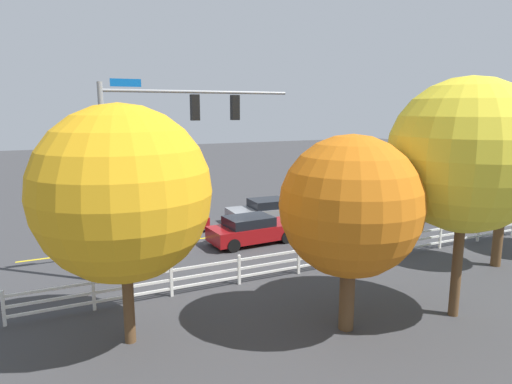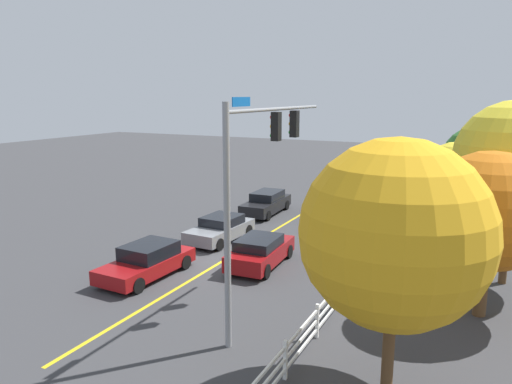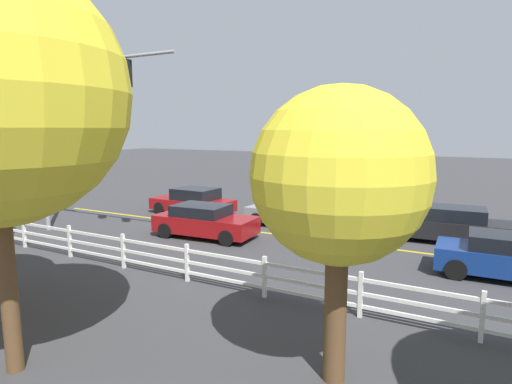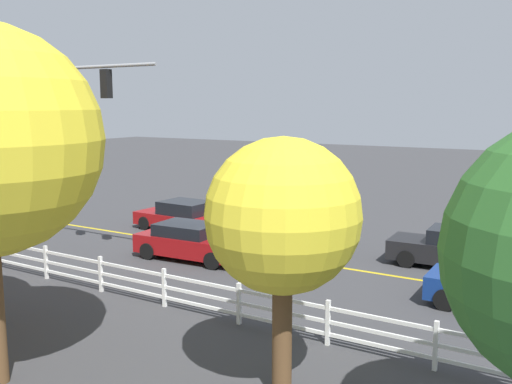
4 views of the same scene
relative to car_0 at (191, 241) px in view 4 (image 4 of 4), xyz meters
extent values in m
plane|color=#38383A|center=(0.44, -1.83, -0.68)|extent=(120.00, 120.00, 0.00)
cube|color=gold|center=(-3.56, -1.83, -0.68)|extent=(28.00, 0.16, 0.01)
cylinder|color=gray|center=(6.99, 2.31, 3.06)|extent=(0.20, 0.20, 7.49)
cylinder|color=gray|center=(3.25, 2.31, 6.51)|extent=(7.48, 0.12, 0.12)
cube|color=#0C59B2|center=(6.09, 2.33, 6.79)|extent=(1.10, 0.03, 0.28)
cube|color=black|center=(3.50, 2.31, 5.91)|extent=(0.32, 0.28, 1.00)
sphere|color=red|center=(3.50, 2.16, 6.23)|extent=(0.17, 0.17, 0.17)
sphere|color=orange|center=(3.50, 2.16, 5.91)|extent=(0.17, 0.17, 0.17)
sphere|color=#148C19|center=(3.50, 2.16, 5.59)|extent=(0.17, 0.17, 0.17)
cube|color=black|center=(1.81, 2.31, 5.91)|extent=(0.32, 0.28, 1.00)
sphere|color=red|center=(1.81, 2.16, 6.23)|extent=(0.17, 0.17, 0.17)
sphere|color=orange|center=(1.81, 2.16, 5.91)|extent=(0.17, 0.17, 0.17)
sphere|color=#148C19|center=(1.81, 2.16, 5.59)|extent=(0.17, 0.17, 0.17)
cube|color=maroon|center=(-0.05, 0.00, -0.12)|extent=(4.38, 2.05, 0.70)
cube|color=black|center=(0.17, 0.01, 0.46)|extent=(2.32, 1.75, 0.45)
cylinder|color=black|center=(-1.45, -0.93, -0.36)|extent=(0.65, 0.26, 0.64)
cylinder|color=black|center=(-1.55, 0.75, -0.36)|extent=(0.65, 0.26, 0.64)
cylinder|color=black|center=(1.46, -0.76, -0.36)|extent=(0.65, 0.26, 0.64)
cylinder|color=black|center=(1.36, 0.92, -0.36)|extent=(0.65, 0.26, 0.64)
cube|color=black|center=(-9.03, -3.98, -0.11)|extent=(4.85, 1.92, 0.71)
cube|color=black|center=(-9.27, -3.99, 0.50)|extent=(2.48, 1.66, 0.52)
cylinder|color=black|center=(-7.44, -3.11, -0.36)|extent=(0.65, 0.24, 0.64)
cylinder|color=black|center=(-7.37, -4.73, -0.36)|extent=(0.65, 0.24, 0.64)
cylinder|color=black|center=(-10.69, -3.24, -0.36)|extent=(0.65, 0.24, 0.64)
cylinder|color=black|center=(-10.62, -4.86, -0.36)|extent=(0.65, 0.24, 0.64)
cube|color=maroon|center=(3.43, -3.76, -0.17)|extent=(4.59, 2.08, 0.59)
cube|color=black|center=(3.20, -3.75, 0.43)|extent=(2.27, 1.81, 0.59)
cylinder|color=black|center=(5.00, -2.92, -0.36)|extent=(0.65, 0.24, 0.64)
cylinder|color=black|center=(4.93, -4.72, -0.36)|extent=(0.65, 0.24, 0.64)
cylinder|color=black|center=(1.92, -2.81, -0.36)|extent=(0.65, 0.24, 0.64)
cylinder|color=black|center=(1.86, -4.60, -0.36)|extent=(0.65, 0.24, 0.64)
cube|color=navy|center=(-11.00, -0.18, -0.12)|extent=(3.98, 1.78, 0.69)
cube|color=black|center=(-10.80, -0.18, 0.46)|extent=(1.75, 1.58, 0.46)
cylinder|color=black|center=(-9.64, -0.97, -0.36)|extent=(0.64, 0.23, 0.64)
cylinder|color=black|center=(-9.67, 0.64, -0.36)|extent=(0.64, 0.23, 0.64)
cube|color=slate|center=(-2.50, -3.61, -0.15)|extent=(4.37, 2.07, 0.63)
cube|color=black|center=(-2.72, -3.60, 0.40)|extent=(2.11, 1.78, 0.47)
cylinder|color=black|center=(-1.00, -2.79, -0.36)|extent=(0.65, 0.25, 0.64)
cylinder|color=black|center=(-1.08, -4.56, -0.36)|extent=(0.65, 0.25, 0.64)
cylinder|color=black|center=(-3.92, -2.67, -0.36)|extent=(0.65, 0.25, 0.64)
cylinder|color=black|center=(-4.00, -4.43, -0.36)|extent=(0.65, 0.25, 0.64)
cube|color=white|center=(-10.36, 4.58, -0.11)|extent=(0.10, 0.10, 1.15)
cube|color=white|center=(-7.76, 4.58, -0.11)|extent=(0.10, 0.10, 1.15)
cube|color=white|center=(-5.16, 4.58, -0.11)|extent=(0.10, 0.10, 1.15)
cube|color=white|center=(-2.56, 4.58, -0.11)|extent=(0.10, 0.10, 1.15)
cube|color=white|center=(0.04, 4.58, -0.11)|extent=(0.10, 0.10, 1.15)
cube|color=white|center=(2.64, 4.58, -0.11)|extent=(0.10, 0.10, 1.15)
cube|color=white|center=(-2.56, 4.58, 0.27)|extent=(26.00, 0.06, 0.09)
cube|color=white|center=(-2.56, 4.58, -0.08)|extent=(26.00, 0.06, 0.09)
cube|color=white|center=(-2.56, 4.58, -0.40)|extent=(26.00, 0.06, 0.09)
cylinder|color=brown|center=(-7.98, 7.36, 0.62)|extent=(0.40, 0.40, 2.60)
sphere|color=yellow|center=(-7.98, 7.36, 3.07)|extent=(3.07, 3.07, 3.07)
camera|label=1|loc=(8.97, 19.39, 5.86)|focal=31.51mm
camera|label=2|loc=(19.03, 9.25, 7.00)|focal=34.15mm
camera|label=3|loc=(-10.07, 14.29, 3.85)|focal=29.49mm
camera|label=4|loc=(-13.08, 16.80, 5.18)|focal=39.70mm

